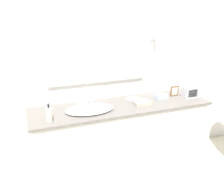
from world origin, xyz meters
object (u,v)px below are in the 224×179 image
soap_bottle (49,114)px  picture_frame (174,91)px  sink_basin (89,109)px  appliance_box (190,92)px

soap_bottle → picture_frame: size_ratio=1.46×
sink_basin → picture_frame: sink_basin is taller
sink_basin → appliance_box: sink_basin is taller
picture_frame → appliance_box: bearing=-38.9°
appliance_box → soap_bottle: bearing=-176.3°
soap_bottle → appliance_box: size_ratio=1.05×
soap_bottle → picture_frame: (1.58, 0.23, -0.01)m
soap_bottle → picture_frame: 1.59m
sink_basin → soap_bottle: (-0.44, -0.14, 0.06)m
sink_basin → picture_frame: 1.14m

